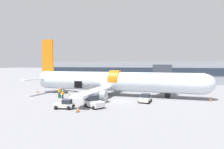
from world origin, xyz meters
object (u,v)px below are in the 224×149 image
suitcase_on_tarmac_spare (60,96)px  ground_crew_driver (59,92)px  baggage_tug_rear (145,99)px  ground_crew_supervisor (63,94)px  baggage_tug_lead (94,102)px  suitcase_on_tarmac_upright (85,96)px  ground_crew_loader_b (90,93)px  airplane (113,82)px  baggage_cart_loading (77,94)px  baggage_tug_mid (65,105)px  ground_crew_loader_a (96,95)px

suitcase_on_tarmac_spare → ground_crew_driver: bearing=124.7°
baggage_tug_rear → suitcase_on_tarmac_spare: baggage_tug_rear is taller
baggage_tug_rear → ground_crew_supervisor: 14.91m
baggage_tug_lead → baggage_tug_rear: bearing=42.5°
suitcase_on_tarmac_upright → suitcase_on_tarmac_spare: (-4.81, -1.11, -0.07)m
ground_crew_loader_b → airplane: bearing=51.5°
baggage_tug_rear → baggage_cart_loading: size_ratio=0.69×
baggage_tug_mid → suitcase_on_tarmac_spare: bearing=126.6°
baggage_tug_rear → ground_crew_driver: bearing=177.5°
suitcase_on_tarmac_spare → baggage_tug_mid: bearing=-53.4°
baggage_tug_lead → suitcase_on_tarmac_spare: size_ratio=5.30×
baggage_tug_mid → suitcase_on_tarmac_spare: (-5.73, 7.71, -0.30)m
baggage_tug_lead → baggage_cart_loading: baggage_tug_lead is taller
baggage_tug_lead → ground_crew_driver: bearing=146.1°
ground_crew_supervisor → ground_crew_driver: bearing=135.6°
baggage_tug_rear → baggage_tug_lead: bearing=-137.5°
baggage_tug_rear → suitcase_on_tarmac_upright: 11.19m
suitcase_on_tarmac_upright → baggage_tug_lead: bearing=-56.2°
airplane → baggage_tug_mid: airplane is taller
baggage_tug_lead → suitcase_on_tarmac_upright: 8.14m
airplane → ground_crew_driver: (-9.46, -4.79, -1.83)m
baggage_tug_rear → suitcase_on_tarmac_upright: (-11.17, 0.67, -0.26)m
ground_crew_driver → baggage_cart_loading: bearing=16.0°
baggage_tug_lead → ground_crew_loader_a: size_ratio=2.33×
baggage_tug_lead → airplane: bearing=93.4°
ground_crew_supervisor → suitcase_on_tarmac_upright: ground_crew_supervisor is taller
baggage_tug_lead → baggage_tug_rear: baggage_tug_lead is taller
baggage_tug_rear → ground_crew_loader_b: (-10.58, 1.43, 0.35)m
ground_crew_loader_a → ground_crew_driver: size_ratio=0.85×
airplane → suitcase_on_tarmac_upright: 6.64m
ground_crew_driver → airplane: bearing=26.8°
airplane → baggage_cart_loading: 7.53m
ground_crew_loader_b → ground_crew_supervisor: 5.01m
baggage_tug_rear → ground_crew_supervisor: ground_crew_supervisor is taller
suitcase_on_tarmac_upright → suitcase_on_tarmac_spare: bearing=-167.0°
baggage_cart_loading → ground_crew_driver: (-3.37, -0.97, 0.41)m
ground_crew_loader_a → ground_crew_loader_b: 1.77m
baggage_tug_rear → ground_crew_loader_b: size_ratio=1.52×
ground_crew_driver → ground_crew_supervisor: ground_crew_driver is taller
ground_crew_loader_a → suitcase_on_tarmac_spare: (-6.96, -1.05, -0.52)m
suitcase_on_tarmac_upright → airplane: bearing=51.7°
airplane → suitcase_on_tarmac_upright: size_ratio=46.11×
airplane → ground_crew_loader_b: airplane is taller
airplane → ground_crew_driver: size_ratio=20.67×
baggage_cart_loading → baggage_tug_mid: bearing=-72.1°
ground_crew_loader_b → ground_crew_driver: 6.25m
airplane → suitcase_on_tarmac_spare: size_ratio=55.16×
ground_crew_loader_b → suitcase_on_tarmac_spare: ground_crew_loader_b is taller
baggage_tug_mid → ground_crew_loader_b: size_ratio=1.64×
baggage_tug_mid → baggage_cart_loading: size_ratio=0.74×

